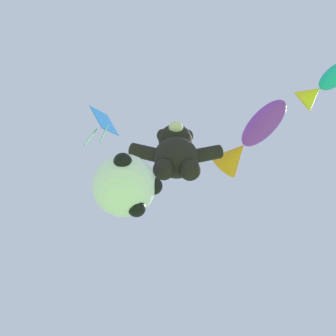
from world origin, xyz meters
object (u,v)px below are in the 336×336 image
at_px(fish_kite_violet, 248,140).
at_px(diamond_kite, 104,123).
at_px(teddy_bear_kite, 176,151).
at_px(fish_kite_teal, 323,85).
at_px(soccer_ball_kite, 125,186).

relative_size(fish_kite_violet, diamond_kite, 0.87).
distance_m(teddy_bear_kite, fish_kite_violet, 3.15).
relative_size(fish_kite_teal, diamond_kite, 0.52).
bearing_deg(fish_kite_teal, teddy_bear_kite, 167.07).
bearing_deg(fish_kite_teal, fish_kite_violet, 137.69).
xyz_separation_m(fish_kite_violet, diamond_kite, (-4.29, 0.20, 1.62)).
bearing_deg(fish_kite_violet, diamond_kite, 177.36).
distance_m(teddy_bear_kite, fish_kite_teal, 4.52).
bearing_deg(teddy_bear_kite, fish_kite_violet, 18.46).
relative_size(teddy_bear_kite, fish_kite_violet, 0.81).
bearing_deg(fish_kite_violet, soccer_ball_kite, -164.97).
height_order(soccer_ball_kite, diamond_kite, diamond_kite).
xyz_separation_m(teddy_bear_kite, diamond_kite, (-2.22, 0.89, 3.88)).
distance_m(fish_kite_violet, fish_kite_teal, 2.33).
bearing_deg(soccer_ball_kite, fish_kite_teal, -9.45).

